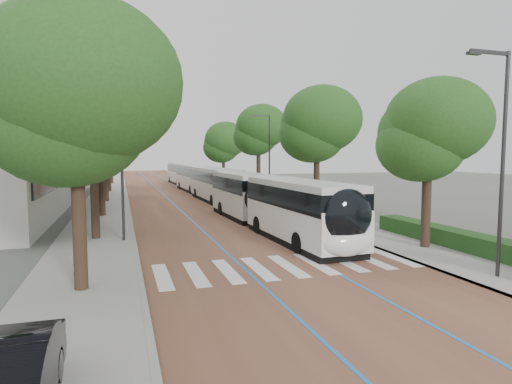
% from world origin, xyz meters
% --- Properties ---
extents(ground, '(160.00, 160.00, 0.00)m').
position_xyz_m(ground, '(0.00, 0.00, 0.00)').
color(ground, '#51544C').
rests_on(ground, ground).
extents(road, '(11.00, 140.00, 0.02)m').
position_xyz_m(road, '(0.00, 40.00, 0.01)').
color(road, brown).
rests_on(road, ground).
extents(sidewalk_left, '(4.00, 140.00, 0.12)m').
position_xyz_m(sidewalk_left, '(-7.50, 40.00, 0.06)').
color(sidewalk_left, gray).
rests_on(sidewalk_left, ground).
extents(sidewalk_right, '(4.00, 140.00, 0.12)m').
position_xyz_m(sidewalk_right, '(7.50, 40.00, 0.06)').
color(sidewalk_right, gray).
rests_on(sidewalk_right, ground).
extents(kerb_left, '(0.20, 140.00, 0.14)m').
position_xyz_m(kerb_left, '(-5.60, 40.00, 0.06)').
color(kerb_left, gray).
rests_on(kerb_left, ground).
extents(kerb_right, '(0.20, 140.00, 0.14)m').
position_xyz_m(kerb_right, '(5.60, 40.00, 0.06)').
color(kerb_right, gray).
rests_on(kerb_right, ground).
extents(zebra_crossing, '(10.55, 3.60, 0.01)m').
position_xyz_m(zebra_crossing, '(0.20, 1.00, 0.03)').
color(zebra_crossing, silver).
rests_on(zebra_crossing, ground).
extents(lane_line_left, '(0.12, 126.00, 0.01)m').
position_xyz_m(lane_line_left, '(-1.60, 40.00, 0.02)').
color(lane_line_left, '#226AAE').
rests_on(lane_line_left, road).
extents(lane_line_right, '(0.12, 126.00, 0.01)m').
position_xyz_m(lane_line_right, '(1.60, 40.00, 0.02)').
color(lane_line_right, '#226AAE').
rests_on(lane_line_right, road).
extents(hedge, '(1.20, 14.00, 0.80)m').
position_xyz_m(hedge, '(9.10, 0.00, 0.52)').
color(hedge, '#173C15').
rests_on(hedge, sidewalk_right).
extents(streetlight_near, '(1.82, 0.20, 8.00)m').
position_xyz_m(streetlight_near, '(6.62, -3.00, 4.82)').
color(streetlight_near, '#2C2C2F').
rests_on(streetlight_near, sidewalk_right).
extents(streetlight_far, '(1.82, 0.20, 8.00)m').
position_xyz_m(streetlight_far, '(6.62, 22.00, 4.82)').
color(streetlight_far, '#2C2C2F').
rests_on(streetlight_far, sidewalk_right).
extents(lamp_post_left, '(0.14, 0.14, 8.00)m').
position_xyz_m(lamp_post_left, '(-6.10, 8.00, 4.12)').
color(lamp_post_left, '#2C2C2F').
rests_on(lamp_post_left, sidewalk_left).
extents(trees_left, '(6.48, 61.15, 10.21)m').
position_xyz_m(trees_left, '(-7.50, 23.38, 6.74)').
color(trees_left, black).
rests_on(trees_left, ground).
extents(trees_right, '(5.95, 47.40, 9.19)m').
position_xyz_m(trees_right, '(7.70, 24.57, 6.26)').
color(trees_right, black).
rests_on(trees_right, ground).
extents(lead_bus, '(3.24, 18.48, 3.20)m').
position_xyz_m(lead_bus, '(2.42, 9.12, 1.63)').
color(lead_bus, black).
rests_on(lead_bus, ground).
extents(bus_queued_0, '(2.87, 12.46, 3.20)m').
position_xyz_m(bus_queued_0, '(2.62, 25.50, 1.62)').
color(bus_queued_0, white).
rests_on(bus_queued_0, ground).
extents(bus_queued_1, '(2.94, 12.48, 3.20)m').
position_xyz_m(bus_queued_1, '(2.55, 37.50, 1.62)').
color(bus_queued_1, white).
rests_on(bus_queued_1, ground).
extents(bus_queued_2, '(2.90, 12.47, 3.20)m').
position_xyz_m(bus_queued_2, '(2.78, 51.24, 1.62)').
color(bus_queued_2, white).
rests_on(bus_queued_2, ground).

